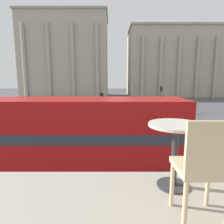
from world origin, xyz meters
TOP-DOWN VIEW (x-y plane):
  - double_decker_bus at (-0.91, 6.72)m, footprint 10.03×2.66m
  - cafe_dining_table at (1.40, -0.35)m, footprint 0.60×0.60m
  - cafe_chair_0 at (1.45, -0.94)m, footprint 0.40×0.40m
  - plaza_building_left at (-11.79, 54.49)m, footprint 22.82×14.64m
  - plaza_building_right at (20.20, 57.18)m, footprint 29.83×15.50m
  - traffic_light_near at (-0.66, 10.10)m, footprint 0.42×0.24m
  - traffic_light_mid at (-0.42, 18.58)m, footprint 0.42×0.24m
  - traffic_light_far at (7.94, 27.29)m, footprint 0.42×0.24m
  - car_white at (3.82, 18.58)m, footprint 4.20×1.93m
  - pedestrian_white at (10.70, 25.32)m, footprint 0.32×0.32m
  - pedestrian_grey at (7.53, 25.21)m, footprint 0.32×0.32m
  - pedestrian_black at (-1.07, 23.40)m, footprint 0.32×0.32m

SIDE VIEW (x-z plane):
  - car_white at x=3.82m, z-range 0.02..1.37m
  - pedestrian_grey at x=7.53m, z-range 0.12..1.73m
  - pedestrian_black at x=-1.07m, z-range 0.13..1.86m
  - pedestrian_white at x=10.70m, z-range 0.14..1.92m
  - double_decker_bus at x=-0.91m, z-range 0.24..4.23m
  - traffic_light_mid at x=-0.42m, z-range 0.55..4.07m
  - traffic_light_near at x=-0.66m, z-range 0.55..4.07m
  - traffic_light_far at x=7.94m, z-range 0.59..4.47m
  - cafe_chair_0 at x=1.45m, z-range 3.76..4.67m
  - cafe_dining_table at x=1.40m, z-range 3.87..4.60m
  - plaza_building_right at x=20.20m, z-range 0.00..18.74m
  - plaza_building_left at x=-11.79m, z-range 0.00..21.75m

